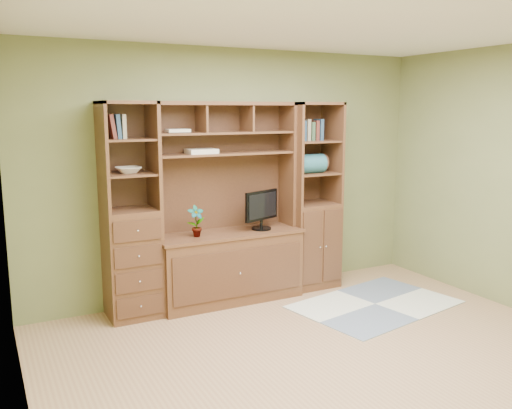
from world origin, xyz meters
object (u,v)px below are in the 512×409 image
left_tower (130,212)px  monitor (261,203)px  right_tower (312,196)px  center_hutch (229,204)px

left_tower → monitor: bearing=-3.2°
right_tower → monitor: (-0.67, -0.07, -0.01)m
monitor → left_tower: bearing=156.6°
right_tower → left_tower: bearing=180.0°
left_tower → right_tower: same height
right_tower → center_hutch: bearing=-177.8°
right_tower → monitor: size_ratio=3.62×
left_tower → right_tower: 2.02m
center_hutch → right_tower: same height
center_hutch → monitor: center_hutch is taller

